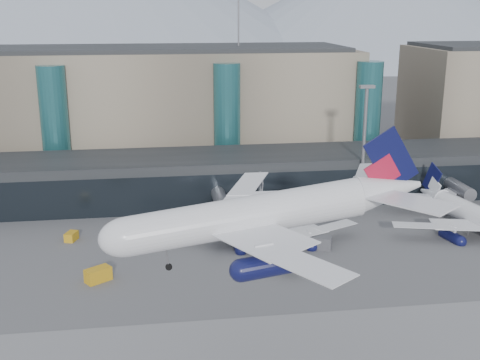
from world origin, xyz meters
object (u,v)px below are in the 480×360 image
(veh_b, at_px, (71,236))
(veh_g, at_px, (264,235))
(veh_c, at_px, (320,243))
(veh_h, at_px, (98,275))
(hero_jet, at_px, (279,202))
(veh_d, at_px, (442,203))
(jet_parked_right, at_px, (471,208))
(lightmast_mid, at_px, (364,140))
(jet_parked_mid, at_px, (271,219))

(veh_b, xyz_separation_m, veh_g, (34.41, -4.19, 0.01))
(veh_c, relative_size, veh_h, 1.03)
(veh_g, bearing_deg, hero_jet, -56.70)
(veh_g, height_order, veh_h, veh_h)
(veh_d, distance_m, veh_g, 42.55)
(hero_jet, height_order, veh_h, hero_jet)
(veh_g, bearing_deg, jet_parked_right, 40.83)
(lightmast_mid, bearing_deg, veh_h, -150.98)
(veh_b, xyz_separation_m, veh_d, (74.95, 8.75, 0.04))
(veh_c, bearing_deg, jet_parked_right, 32.24)
(veh_d, xyz_separation_m, veh_g, (-40.53, -12.95, -0.03))
(jet_parked_right, bearing_deg, veh_b, 75.10)
(jet_parked_right, bearing_deg, veh_c, 88.41)
(lightmast_mid, xyz_separation_m, veh_g, (-23.37, -14.95, -13.63))
(hero_jet, distance_m, veh_g, 47.70)
(lightmast_mid, relative_size, veh_c, 6.41)
(jet_parked_right, bearing_deg, veh_g, 77.91)
(veh_d, bearing_deg, veh_h, 141.02)
(lightmast_mid, distance_m, veh_g, 30.91)
(hero_jet, xyz_separation_m, veh_b, (-28.06, 46.84, -20.40))
(veh_b, bearing_deg, hero_jet, -130.79)
(lightmast_mid, xyz_separation_m, jet_parked_mid, (-22.15, -15.64, -10.35))
(hero_jet, height_order, veh_b, hero_jet)
(jet_parked_right, distance_m, veh_c, 31.12)
(jet_parked_right, height_order, veh_d, jet_parked_right)
(jet_parked_mid, distance_m, veh_h, 32.29)
(hero_jet, height_order, jet_parked_mid, hero_jet)
(veh_b, bearing_deg, veh_c, -84.69)
(lightmast_mid, xyz_separation_m, veh_d, (17.16, -2.00, -13.59))
(jet_parked_right, xyz_separation_m, veh_h, (-67.64, -13.01, -3.23))
(jet_parked_right, height_order, veh_h, jet_parked_right)
(lightmast_mid, distance_m, veh_d, 21.98)
(hero_jet, distance_m, veh_c, 44.66)
(veh_c, xyz_separation_m, veh_g, (-8.91, 5.79, -0.32))
(lightmast_mid, xyz_separation_m, hero_jet, (-29.72, -57.60, 6.76))
(lightmast_mid, distance_m, veh_c, 28.57)
(jet_parked_right, relative_size, veh_c, 8.82)
(lightmast_mid, height_order, jet_parked_right, lightmast_mid)
(veh_c, bearing_deg, veh_g, 169.69)
(jet_parked_right, xyz_separation_m, veh_d, (1.10, 13.60, -3.47))
(lightmast_mid, relative_size, veh_d, 8.86)
(jet_parked_mid, bearing_deg, jet_parked_right, -89.63)
(veh_b, bearing_deg, jet_parked_right, -75.47)
(jet_parked_right, bearing_deg, jet_parked_mid, 78.93)
(jet_parked_mid, xyz_separation_m, veh_h, (-29.42, -12.97, -3.00))
(jet_parked_mid, height_order, veh_g, jet_parked_mid)
(veh_d, relative_size, veh_g, 1.06)
(veh_c, bearing_deg, jet_parked_mid, 169.18)
(veh_d, bearing_deg, hero_jet, 169.72)
(veh_g, bearing_deg, veh_c, 8.77)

